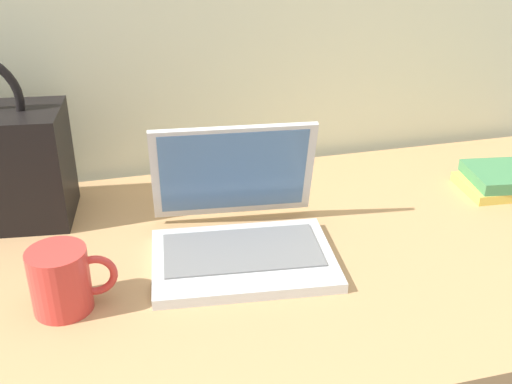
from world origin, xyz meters
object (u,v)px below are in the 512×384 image
(laptop, at_px, (240,228))
(remote_control_near, at_px, (232,185))
(book_stack, at_px, (508,180))
(coffee_mug, at_px, (62,279))

(laptop, bearing_deg, remote_control_near, 80.82)
(remote_control_near, height_order, book_stack, book_stack)
(laptop, xyz_separation_m, book_stack, (0.61, 0.10, -0.02))
(coffee_mug, distance_m, book_stack, 0.93)
(coffee_mug, distance_m, remote_control_near, 0.48)
(laptop, distance_m, book_stack, 0.62)
(laptop, xyz_separation_m, coffee_mug, (-0.30, -0.10, 0.01))
(laptop, distance_m, remote_control_near, 0.25)
(coffee_mug, bearing_deg, laptop, 18.02)
(remote_control_near, xyz_separation_m, book_stack, (0.58, -0.15, 0.01))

